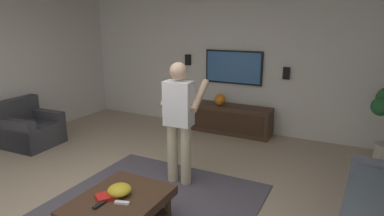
{
  "coord_description": "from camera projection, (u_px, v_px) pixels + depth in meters",
  "views": [
    {
      "loc": [
        -2.57,
        -2.27,
        2.13
      ],
      "look_at": [
        1.28,
        -0.31,
        0.98
      ],
      "focal_mm": 30.54,
      "sensor_mm": 36.0,
      "label": 1
    }
  ],
  "objects": [
    {
      "name": "remote_black",
      "position": [
        99.0,
        205.0,
        3.15
      ],
      "size": [
        0.15,
        0.05,
        0.02
      ],
      "primitive_type": "cube",
      "rotation": [
        0.0,
        0.0,
        3.11
      ],
      "color": "black",
      "rests_on": "coffee_table"
    },
    {
      "name": "coffee_table",
      "position": [
        120.0,
        207.0,
        3.33
      ],
      "size": [
        1.0,
        0.8,
        0.4
      ],
      "color": "#422B1C",
      "rests_on": "ground"
    },
    {
      "name": "person_standing",
      "position": [
        179.0,
        116.0,
        4.24
      ],
      "size": [
        0.55,
        0.56,
        1.64
      ],
      "rotation": [
        0.0,
        0.0,
        0.05
      ],
      "color": "#C6B793",
      "rests_on": "ground"
    },
    {
      "name": "tv",
      "position": [
        233.0,
        67.0,
        6.37
      ],
      "size": [
        0.05,
        1.15,
        0.65
      ],
      "rotation": [
        0.0,
        0.0,
        3.14
      ],
      "color": "black"
    },
    {
      "name": "ground_plane",
      "position": [
        118.0,
        212.0,
        3.76
      ],
      "size": [
        8.41,
        8.41,
        0.0
      ],
      "primitive_type": "plane",
      "color": "tan"
    },
    {
      "name": "media_console",
      "position": [
        228.0,
        119.0,
        6.41
      ],
      "size": [
        0.45,
        1.7,
        0.55
      ],
      "rotation": [
        0.0,
        0.0,
        3.14
      ],
      "color": "#422B1C",
      "rests_on": "ground"
    },
    {
      "name": "wall_back_tv",
      "position": [
        230.0,
        57.0,
        6.45
      ],
      "size": [
        0.1,
        6.72,
        2.89
      ],
      "primitive_type": "cube",
      "color": "silver",
      "rests_on": "ground"
    },
    {
      "name": "remote_white",
      "position": [
        122.0,
        203.0,
        3.19
      ],
      "size": [
        0.08,
        0.16,
        0.02
      ],
      "primitive_type": "cube",
      "rotation": [
        0.0,
        0.0,
        1.84
      ],
      "color": "white",
      "rests_on": "coffee_table"
    },
    {
      "name": "vase_round",
      "position": [
        220.0,
        99.0,
        6.35
      ],
      "size": [
        0.22,
        0.22,
        0.22
      ],
      "primitive_type": "sphere",
      "color": "orange",
      "rests_on": "media_console"
    },
    {
      "name": "wall_speaker_left",
      "position": [
        286.0,
        73.0,
        5.94
      ],
      "size": [
        0.06,
        0.12,
        0.22
      ],
      "primitive_type": "cube",
      "color": "black"
    },
    {
      "name": "book",
      "position": [
        107.0,
        196.0,
        3.3
      ],
      "size": [
        0.27,
        0.25,
        0.04
      ],
      "primitive_type": "cube",
      "rotation": [
        0.0,
        0.0,
        2.58
      ],
      "color": "red",
      "rests_on": "coffee_table"
    },
    {
      "name": "armchair",
      "position": [
        31.0,
        130.0,
        5.75
      ],
      "size": [
        0.84,
        0.85,
        0.82
      ],
      "rotation": [
        0.0,
        0.0,
        -1.52
      ],
      "color": "#38383D",
      "rests_on": "ground"
    },
    {
      "name": "bowl",
      "position": [
        120.0,
        190.0,
        3.35
      ],
      "size": [
        0.24,
        0.24,
        0.11
      ],
      "primitive_type": "ellipsoid",
      "color": "gold",
      "rests_on": "coffee_table"
    },
    {
      "name": "wall_speaker_right",
      "position": [
        188.0,
        60.0,
        6.8
      ],
      "size": [
        0.06,
        0.12,
        0.22
      ],
      "primitive_type": "cube",
      "color": "black"
    }
  ]
}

